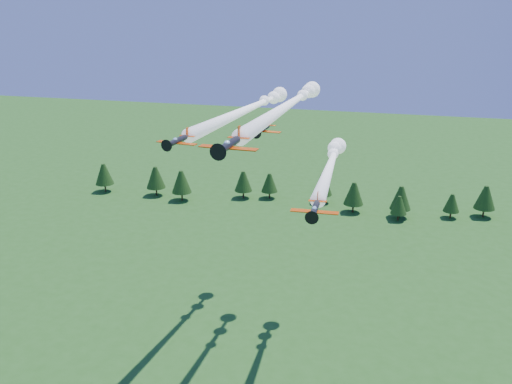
% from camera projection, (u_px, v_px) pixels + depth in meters
% --- Properties ---
extents(plane_lead, '(8.74, 63.12, 3.70)m').
position_uv_depth(plane_lead, '(289.00, 104.00, 111.01)').
color(plane_lead, black).
rests_on(plane_lead, ground).
extents(plane_left, '(11.39, 58.35, 3.70)m').
position_uv_depth(plane_left, '(250.00, 108.00, 123.24)').
color(plane_left, black).
rests_on(plane_left, ground).
extents(plane_right, '(7.58, 48.74, 3.70)m').
position_uv_depth(plane_right, '(331.00, 163.00, 114.15)').
color(plane_right, black).
rests_on(plane_right, ground).
extents(plane_slot, '(6.58, 7.14, 2.31)m').
position_uv_depth(plane_slot, '(263.00, 129.00, 95.98)').
color(plane_slot, black).
rests_on(plane_slot, ground).
extents(treeline, '(170.76, 21.51, 11.48)m').
position_uv_depth(treeline, '(322.00, 190.00, 203.67)').
color(treeline, '#382314').
rests_on(treeline, ground).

